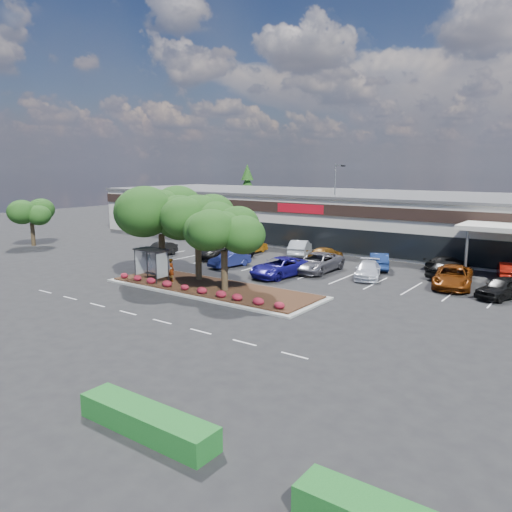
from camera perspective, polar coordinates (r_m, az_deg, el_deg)
The scene contains 29 objects.
ground at distance 34.94m, azimuth -6.82°, elevation -5.60°, with size 160.00×160.00×0.00m, color black.
retail_store at distance 63.16m, azimuth 14.50°, elevation 4.14°, with size 80.40×25.20×6.25m.
landscape_island at distance 39.08m, azimuth -5.02°, elevation -3.68°, with size 18.00×6.00×0.26m.
lane_markings at distance 43.01m, azimuth 2.48°, elevation -2.52°, with size 33.12×20.06×0.01m.
shrub_row at distance 37.48m, azimuth -7.13°, elevation -3.72°, with size 17.00×0.80×0.50m, color maroon, non-canonical shape.
bus_shelter at distance 41.67m, azimuth -11.75°, elevation 0.08°, with size 2.75×1.55×2.59m.
island_tree_west at distance 42.80m, azimuth -10.76°, elevation 2.95°, with size 7.20×7.20×7.89m, color #123B11, non-canonical shape.
island_tree_mid at distance 40.89m, azimuth -6.65°, elevation 2.33°, with size 6.60×6.60×7.32m, color #123B11, non-canonical shape.
island_tree_east at distance 37.23m, azimuth -3.65°, elevation 0.97°, with size 5.80×5.80×6.50m, color #123B11, non-canonical shape.
hedge_south_east at distance 19.28m, azimuth -12.36°, elevation -17.95°, with size 6.00×1.30×0.90m, color #134B1A.
tree_west_far at distance 65.93m, azimuth -24.23°, elevation 3.50°, with size 4.80×4.80×5.61m, color #123B11, non-canonical shape.
conifer_north_west at distance 88.36m, azimuth -1.00°, elevation 7.30°, with size 4.40×4.40×10.00m, color #123B11.
person_waiting at distance 41.04m, azimuth -9.62°, elevation -1.57°, with size 0.69×0.45×1.88m, color #594C47.
light_pole at distance 59.18m, azimuth 9.01°, elevation 5.08°, with size 1.40×0.83×9.76m.
car_0 at distance 54.21m, azimuth -10.88°, elevation 0.74°, with size 1.55×4.44×1.46m, color black.
car_1 at distance 51.89m, azimuth -3.52°, elevation 0.63°, with size 2.85×6.18×1.72m, color black.
car_2 at distance 47.73m, azimuth -3.04°, elevation -0.39°, with size 1.50×4.30×1.42m, color navy.
car_3 at distance 43.46m, azimuth 2.76°, elevation -1.28°, with size 2.77×6.01×1.67m, color navy.
car_4 at distance 45.66m, azimuth 7.02°, elevation -0.75°, with size 2.85×6.18×1.72m, color #58565E.
car_5 at distance 43.87m, azimuth 12.65°, elevation -1.57°, with size 1.99×4.89×1.42m, color silver.
car_6 at distance 42.57m, azimuth 21.57°, elevation -2.23°, with size 2.79×6.04×1.68m, color #6B2D09.
car_8 at distance 40.49m, azimuth 26.30°, elevation -3.26°, with size 1.86×4.63×1.58m, color black.
car_9 at distance 55.06m, azimuth -0.59°, elevation 1.07°, with size 1.56×4.48×1.48m, color #80470A.
car_11 at distance 53.66m, azimuth 5.05°, elevation 0.92°, with size 1.82×5.22×1.72m, color #A2A8AD.
car_12 at distance 51.01m, azimuth 7.97°, elevation 0.21°, with size 1.98×4.88×1.42m, color brown.
car_13 at distance 47.97m, azimuth 13.87°, elevation -0.54°, with size 1.65×4.74×1.56m, color navy.
car_14 at distance 48.76m, azimuth 21.02°, elevation -0.84°, with size 1.99×4.90×1.42m, color black.
car_15 at distance 45.72m, azimuth 21.31°, elevation -1.43°, with size 1.90×4.73×1.61m, color black.
car_16 at distance 47.57m, azimuth 26.89°, elevation -1.49°, with size 1.57×4.52×1.49m, color maroon.
Camera 1 is at (22.89, -24.65, 9.47)m, focal length 35.00 mm.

